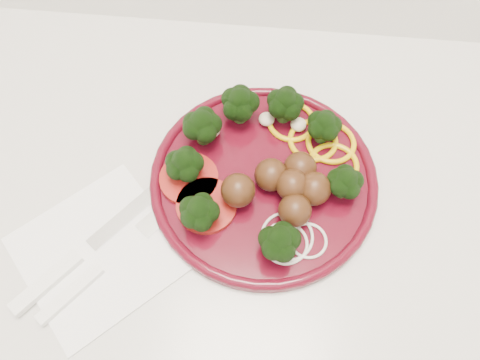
# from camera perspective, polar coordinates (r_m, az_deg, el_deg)

# --- Properties ---
(counter) EXTENTS (2.40, 0.60, 0.90)m
(counter) POSITION_cam_1_polar(r_m,az_deg,el_deg) (1.04, -4.20, -12.38)
(counter) COLOR beige
(counter) RESTS_ON ground
(plate) EXTENTS (0.30, 0.30, 0.06)m
(plate) POSITION_cam_1_polar(r_m,az_deg,el_deg) (0.60, 3.06, 0.85)
(plate) COLOR #450713
(plate) RESTS_ON counter
(napkin) EXTENTS (0.25, 0.25, 0.00)m
(napkin) POSITION_cam_1_polar(r_m,az_deg,el_deg) (0.60, -16.82, -8.36)
(napkin) COLOR white
(napkin) RESTS_ON counter
(knife) EXTENTS (0.16, 0.20, 0.01)m
(knife) POSITION_cam_1_polar(r_m,az_deg,el_deg) (0.60, -19.52, -9.07)
(knife) COLOR silver
(knife) RESTS_ON napkin
(fork) EXTENTS (0.14, 0.18, 0.01)m
(fork) POSITION_cam_1_polar(r_m,az_deg,el_deg) (0.59, -18.07, -11.36)
(fork) COLOR white
(fork) RESTS_ON napkin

